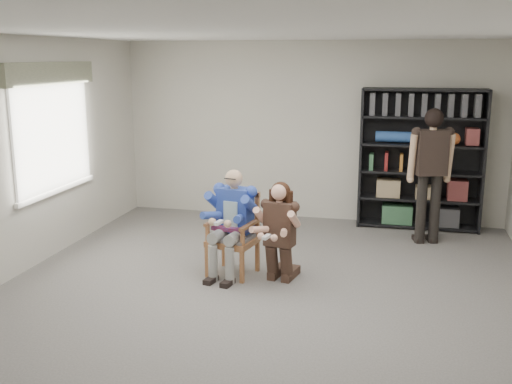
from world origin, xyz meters
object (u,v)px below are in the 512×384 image
(bookshelf, at_px, (421,160))
(standing_man, at_px, (430,177))
(kneeling_woman, at_px, (279,233))
(seated_man, at_px, (232,223))
(armchair, at_px, (232,235))

(bookshelf, height_order, standing_man, bookshelf)
(standing_man, bearing_deg, bookshelf, 82.65)
(kneeling_woman, height_order, bookshelf, bookshelf)
(seated_man, relative_size, standing_man, 0.69)
(kneeling_woman, xyz_separation_m, bookshelf, (1.63, 2.70, 0.46))
(armchair, xyz_separation_m, bookshelf, (2.21, 2.58, 0.56))
(armchair, relative_size, bookshelf, 0.47)
(seated_man, bearing_deg, armchair, 0.00)
(standing_man, bearing_deg, kneeling_woman, -147.08)
(armchair, relative_size, standing_man, 0.53)
(kneeling_woman, relative_size, bookshelf, 0.56)
(armchair, height_order, kneeling_woman, kneeling_woman)
(armchair, bearing_deg, kneeling_woman, -0.58)
(armchair, bearing_deg, seated_man, 0.00)
(kneeling_woman, height_order, standing_man, standing_man)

